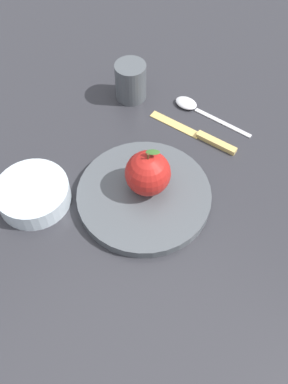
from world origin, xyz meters
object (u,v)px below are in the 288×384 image
at_px(apple, 147,172).
at_px(cup, 131,80).
at_px(knife, 201,136).
at_px(spoon, 194,107).
at_px(side_bowl, 33,193).
at_px(dinner_plate, 144,195).

relative_size(apple, cup, 1.11).
distance_m(knife, spoon, 0.08).
relative_size(apple, spoon, 0.51).
bearing_deg(side_bowl, spoon, -3.21).
distance_m(apple, side_bowl, 0.20).
relative_size(dinner_plate, side_bowl, 1.85).
xyz_separation_m(dinner_plate, knife, (0.18, 0.04, -0.01)).
relative_size(side_bowl, knife, 0.66).
bearing_deg(dinner_plate, side_bowl, 140.32).
bearing_deg(dinner_plate, spoon, 24.45).
distance_m(dinner_plate, apple, 0.05).
xyz_separation_m(apple, spoon, (0.21, 0.10, -0.05)).
height_order(apple, knife, apple).
bearing_deg(cup, apple, -123.15).
relative_size(side_bowl, spoon, 0.73).
xyz_separation_m(cup, knife, (0.03, -0.18, -0.04)).
bearing_deg(dinner_plate, cup, 55.37).
xyz_separation_m(cup, spoon, (0.07, -0.12, -0.04)).
xyz_separation_m(dinner_plate, cup, (0.15, 0.22, 0.03)).
height_order(cup, knife, cup).
bearing_deg(knife, side_bowl, 165.24).
xyz_separation_m(apple, side_bowl, (-0.16, 0.12, -0.04)).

